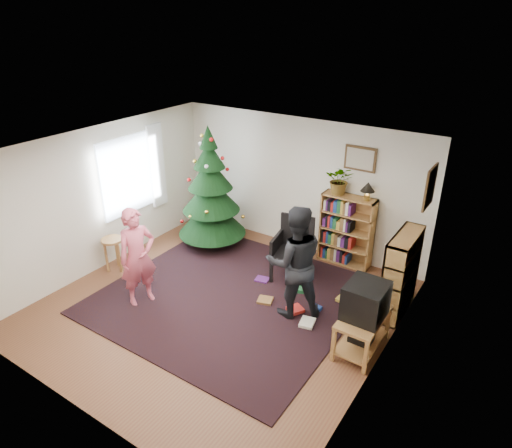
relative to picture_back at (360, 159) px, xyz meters
The scene contains 23 objects.
floor 3.35m from the picture_back, 114.92° to the right, with size 5.00×5.00×0.00m, color brown.
ceiling 2.78m from the picture_back, 114.92° to the right, with size 5.00×5.00×0.00m, color white.
wall_back 1.35m from the picture_back, behind, with size 5.00×0.02×2.50m, color silver.
wall_front 5.15m from the picture_back, 103.02° to the right, with size 5.00×0.02×2.50m, color silver.
wall_left 4.47m from the picture_back, 145.86° to the right, with size 0.02×5.00×2.50m, color silver.
wall_right 2.90m from the picture_back, 61.39° to the right, with size 0.02×5.00×2.50m, color silver.
rug 3.13m from the picture_back, 117.87° to the right, with size 3.80×3.60×0.02m, color black.
window_pane 4.10m from the picture_back, 152.62° to the right, with size 0.04×1.20×1.40m, color silver.
curtain 3.79m from the picture_back, 161.83° to the right, with size 0.06×0.35×1.60m, color white.
picture_back is the anchor object (origin of this frame).
picture_right 1.51m from the picture_back, 28.69° to the right, with size 0.03×0.50×0.60m.
christmas_tree 2.84m from the picture_back, 160.61° to the right, with size 1.30×1.30×2.36m.
bookshelf_back 1.29m from the picture_back, 117.02° to the right, with size 0.95×0.30×1.30m.
bookshelf_right 2.05m from the picture_back, 41.69° to the right, with size 0.30×0.95×1.30m.
tv_stand 2.93m from the picture_back, 63.98° to the right, with size 0.50×0.90×0.55m.
crt_tv 2.70m from the picture_back, 64.04° to the right, with size 0.51×0.55×0.48m.
armchair 1.81m from the picture_back, 120.63° to the right, with size 0.69×0.70×1.08m.
stool 4.50m from the picture_back, 142.01° to the right, with size 0.37×0.37×0.62m.
person_standing 3.94m from the picture_back, 126.61° to the right, with size 0.58×0.38×1.59m, color #CB5164.
person_by_chair 2.25m from the picture_back, 93.00° to the right, with size 0.86×0.67×1.76m, color black.
potted_plant 0.49m from the picture_back, 153.34° to the right, with size 0.47×0.41×0.52m, color gray.
table_lamp 0.51m from the picture_back, 30.29° to the right, with size 0.24×0.24×0.32m.
floor_clutter 2.58m from the picture_back, 95.10° to the right, with size 1.61×1.04×0.08m.
Camera 1 is at (3.74, -4.60, 4.23)m, focal length 32.00 mm.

